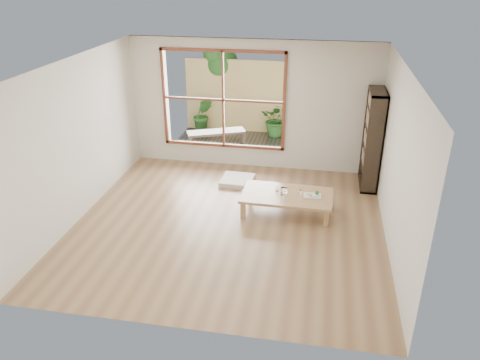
# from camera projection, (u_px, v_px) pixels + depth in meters

# --- Properties ---
(ground) EXTENTS (5.00, 5.00, 0.00)m
(ground) POSITION_uv_depth(u_px,v_px,m) (229.00, 223.00, 7.73)
(ground) COLOR #97744B
(ground) RESTS_ON ground
(low_table) EXTENTS (1.56, 0.91, 0.34)m
(low_table) POSITION_uv_depth(u_px,v_px,m) (287.00, 196.00, 7.96)
(low_table) COLOR tan
(low_table) RESTS_ON ground
(floor_cushion) EXTENTS (0.64, 0.64, 0.09)m
(floor_cushion) POSITION_uv_depth(u_px,v_px,m) (237.00, 180.00, 9.14)
(floor_cushion) COLOR beige
(floor_cushion) RESTS_ON ground
(bookshelf) EXTENTS (0.30, 0.83, 1.85)m
(bookshelf) POSITION_uv_depth(u_px,v_px,m) (372.00, 140.00, 8.66)
(bookshelf) COLOR #31261B
(bookshelf) RESTS_ON ground
(glass_tall) EXTENTS (0.07, 0.07, 0.13)m
(glass_tall) POSITION_uv_depth(u_px,v_px,m) (283.00, 191.00, 7.90)
(glass_tall) COLOR silver
(glass_tall) RESTS_ON low_table
(glass_mid) EXTENTS (0.06, 0.06, 0.09)m
(glass_mid) POSITION_uv_depth(u_px,v_px,m) (300.00, 193.00, 7.90)
(glass_mid) COLOR silver
(glass_mid) RESTS_ON low_table
(glass_short) EXTENTS (0.07, 0.07, 0.09)m
(glass_short) POSITION_uv_depth(u_px,v_px,m) (286.00, 190.00, 7.98)
(glass_short) COLOR silver
(glass_short) RESTS_ON low_table
(glass_small) EXTENTS (0.06, 0.06, 0.07)m
(glass_small) POSITION_uv_depth(u_px,v_px,m) (277.00, 189.00, 8.04)
(glass_small) COLOR silver
(glass_small) RESTS_ON low_table
(food_tray) EXTENTS (0.31, 0.23, 0.09)m
(food_tray) POSITION_uv_depth(u_px,v_px,m) (313.00, 195.00, 7.87)
(food_tray) COLOR white
(food_tray) RESTS_ON low_table
(deck) EXTENTS (2.80, 2.00, 0.05)m
(deck) POSITION_uv_depth(u_px,v_px,m) (234.00, 145.00, 11.00)
(deck) COLOR #322C24
(deck) RESTS_ON ground
(garden_bench) EXTENTS (1.35, 0.88, 0.41)m
(garden_bench) POSITION_uv_depth(u_px,v_px,m) (216.00, 134.00, 10.61)
(garden_bench) COLOR #31261B
(garden_bench) RESTS_ON deck
(bamboo_fence) EXTENTS (2.80, 0.06, 1.80)m
(bamboo_fence) POSITION_uv_depth(u_px,v_px,m) (242.00, 97.00, 11.51)
(bamboo_fence) COLOR tan
(bamboo_fence) RESTS_ON ground
(shrub_right) EXTENTS (0.78, 0.69, 0.84)m
(shrub_right) POSITION_uv_depth(u_px,v_px,m) (277.00, 119.00, 11.35)
(shrub_right) COLOR #285E22
(shrub_right) RESTS_ON deck
(shrub_left) EXTENTS (0.58, 0.52, 0.88)m
(shrub_left) POSITION_uv_depth(u_px,v_px,m) (203.00, 115.00, 11.61)
(shrub_left) COLOR #285E22
(shrub_left) RESTS_ON deck
(garden_tree) EXTENTS (1.04, 0.85, 2.22)m
(garden_tree) POSITION_uv_depth(u_px,v_px,m) (217.00, 63.00, 11.58)
(garden_tree) COLOR #4C3D2D
(garden_tree) RESTS_ON ground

